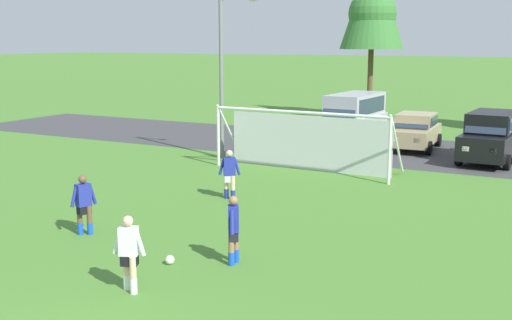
{
  "coord_description": "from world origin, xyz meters",
  "views": [
    {
      "loc": [
        6.82,
        -5.83,
        5.14
      ],
      "look_at": [
        -1.53,
        10.16,
        1.67
      ],
      "focal_mm": 43.49,
      "sensor_mm": 36.0,
      "label": 1
    }
  ],
  "objects": [
    {
      "name": "ground_plane",
      "position": [
        0.0,
        15.0,
        0.0
      ],
      "size": [
        400.0,
        400.0,
        0.0
      ],
      "primitive_type": "plane",
      "color": "#477A2D"
    },
    {
      "name": "parking_lot_strip",
      "position": [
        0.0,
        23.12,
        0.0
      ],
      "size": [
        52.0,
        8.4,
        0.01
      ],
      "primitive_type": "cube",
      "color": "#3D3D3F",
      "rests_on": "ground"
    },
    {
      "name": "soccer_ball",
      "position": [
        -1.35,
        5.45,
        0.11
      ],
      "size": [
        0.22,
        0.22,
        0.22
      ],
      "color": "white",
      "rests_on": "ground"
    },
    {
      "name": "soccer_goal",
      "position": [
        -2.75,
        16.81,
        1.29
      ],
      "size": [
        7.46,
        2.1,
        2.57
      ],
      "color": "white",
      "rests_on": "ground"
    },
    {
      "name": "player_midfield_center",
      "position": [
        -1.14,
        3.75,
        0.82
      ],
      "size": [
        0.74,
        0.36,
        1.64
      ],
      "color": "beige",
      "rests_on": "ground"
    },
    {
      "name": "player_defender_far",
      "position": [
        -4.71,
        6.27,
        0.82
      ],
      "size": [
        0.4,
        0.69,
        1.64
      ],
      "color": "brown",
      "rests_on": "ground"
    },
    {
      "name": "player_winger_left",
      "position": [
        -3.17,
        11.41,
        0.82
      ],
      "size": [
        0.69,
        0.43,
        1.64
      ],
      "color": "beige",
      "rests_on": "ground"
    },
    {
      "name": "player_winger_right",
      "position": [
        -0.05,
        6.18,
        0.82
      ],
      "size": [
        0.4,
        0.71,
        1.64
      ],
      "color": "#936B4C",
      "rests_on": "ground"
    },
    {
      "name": "parked_car_slot_far_left",
      "position": [
        -3.3,
        24.34,
        1.34
      ],
      "size": [
        2.4,
        4.9,
        2.52
      ],
      "color": "#B2B2BC",
      "rests_on": "ground"
    },
    {
      "name": "parked_car_slot_left",
      "position": [
        -0.06,
        23.94,
        0.88
      ],
      "size": [
        2.16,
        4.26,
        1.72
      ],
      "color": "tan",
      "rests_on": "ground"
    },
    {
      "name": "parked_car_slot_center_left",
      "position": [
        3.6,
        22.19,
        1.11
      ],
      "size": [
        2.36,
        4.71,
        2.16
      ],
      "color": "black",
      "rests_on": "ground"
    },
    {
      "name": "tree_left_edge",
      "position": [
        -5.67,
        34.5,
        7.65
      ],
      "size": [
        4.17,
        4.17,
        11.12
      ],
      "color": "brown",
      "rests_on": "ground"
    },
    {
      "name": "street_lamp",
      "position": [
        -7.05,
        17.78,
        3.66
      ],
      "size": [
        2.0,
        0.32,
        7.06
      ],
      "color": "slate",
      "rests_on": "ground"
    }
  ]
}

